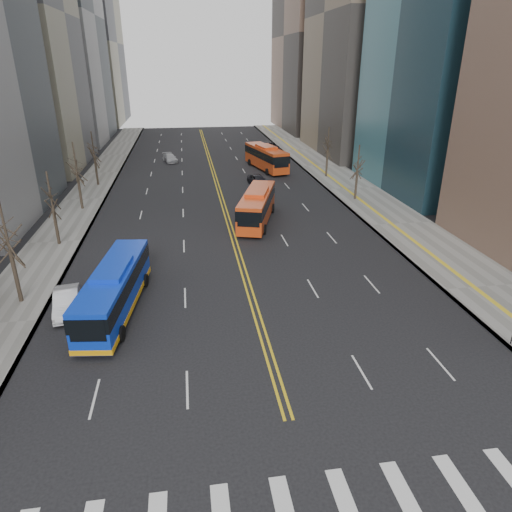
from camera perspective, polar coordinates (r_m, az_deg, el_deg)
The scene contains 12 objects.
sidewalk_right at distance 62.15m, azimuth 11.97°, elevation 8.26°, with size 7.00×130.00×0.15m, color slate.
sidewalk_left at distance 59.59m, azimuth -20.62°, elevation 6.64°, with size 5.00×130.00×0.15m, color slate.
centerline at distance 68.11m, azimuth -5.19°, elevation 9.89°, with size 0.55×100.00×0.01m.
office_towers at distance 80.25m, azimuth -6.55°, elevation 29.03°, with size 83.00×134.00×58.00m.
street_trees at distance 47.07m, azimuth -12.49°, elevation 9.53°, with size 35.20×47.20×7.60m.
blue_bus at distance 31.61m, azimuth -17.26°, elevation -3.85°, with size 3.84×11.50×3.30m.
red_bus_near at distance 47.33m, azimuth 0.12°, elevation 6.45°, with size 5.63×11.12×3.45m.
red_bus_far at distance 72.05m, azimuth 1.27°, elevation 12.37°, with size 5.16×11.98×3.69m.
car_white at distance 33.10m, azimuth -22.59°, elevation -5.34°, with size 1.55×4.44×1.46m, color white.
car_dark_mid at distance 62.67m, azimuth 0.22°, elevation 9.50°, with size 1.73×4.30×1.47m, color black.
car_silver at distance 79.23m, azimuth -10.70°, elevation 11.94°, with size 1.83×4.49×1.30m, color #ABACB1.
car_dark_far at distance 89.40m, azimuth 1.94°, elevation 13.58°, with size 2.25×4.89×1.36m, color black.
Camera 1 is at (-4.07, -11.20, 15.53)m, focal length 32.00 mm.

